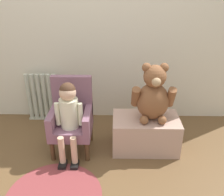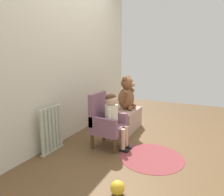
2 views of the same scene
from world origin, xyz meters
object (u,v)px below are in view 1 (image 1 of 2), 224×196
large_teddy_bear (153,95)px  floor_rug (54,196)px  child_figure (69,110)px  child_armchair (72,117)px  radiator (43,98)px  low_bench (145,133)px

large_teddy_bear → floor_rug: size_ratio=0.72×
floor_rug → child_figure: bearing=83.7°
child_figure → large_teddy_bear: size_ratio=1.33×
child_armchair → child_figure: child_figure is taller
child_figure → radiator: bearing=123.7°
radiator → large_teddy_bear: size_ratio=1.05×
child_armchair → floor_rug: child_armchair is taller
radiator → floor_rug: radiator is taller
radiator → child_figure: 0.80m
child_figure → child_armchair: bearing=90.0°
child_armchair → floor_rug: size_ratio=0.94×
radiator → child_figure: size_ratio=0.79×
low_bench → large_teddy_bear: bearing=-0.6°
child_armchair → large_teddy_bear: (0.76, -0.00, 0.24)m
radiator → floor_rug: size_ratio=0.75×
child_armchair → floor_rug: bearing=-95.2°
large_teddy_bear → floor_rug: large_teddy_bear is taller
child_figure → low_bench: size_ratio=1.15×
radiator → large_teddy_bear: 1.34m
child_armchair → large_teddy_bear: 0.80m
radiator → low_bench: 1.27m
child_figure → large_teddy_bear: large_teddy_bear is taller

